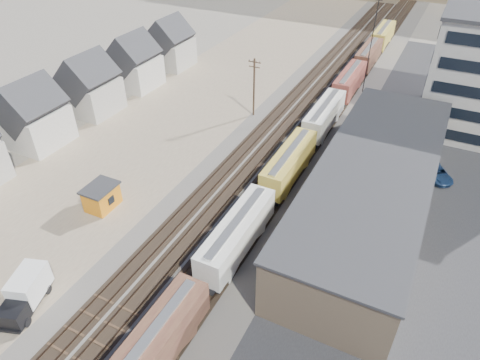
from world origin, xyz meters
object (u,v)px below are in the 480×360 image
at_px(utility_pole_north, 254,86).
at_px(freight_train, 308,137).
at_px(parked_car_blue, 437,173).
at_px(box_truck, 26,293).
at_px(maintenance_shed, 102,197).

bearing_deg(utility_pole_north, freight_train, -31.79).
height_order(freight_train, utility_pole_north, utility_pole_north).
bearing_deg(freight_train, parked_car_blue, 6.46).
bearing_deg(box_truck, utility_pole_north, 86.87).
bearing_deg(maintenance_shed, freight_train, 51.39).
height_order(freight_train, maintenance_shed, freight_train).
distance_m(maintenance_shed, parked_car_blue, 44.34).
relative_size(utility_pole_north, parked_car_blue, 1.80).
height_order(utility_pole_north, parked_car_blue, utility_pole_north).
bearing_deg(box_truck, freight_train, 68.72).
distance_m(utility_pole_north, box_truck, 45.81).
bearing_deg(parked_car_blue, maintenance_shed, -176.93).
xyz_separation_m(box_truck, maintenance_shed, (-3.74, 14.78, -0.10)).
bearing_deg(freight_train, maintenance_shed, -128.61).
height_order(maintenance_shed, parked_car_blue, maintenance_shed).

